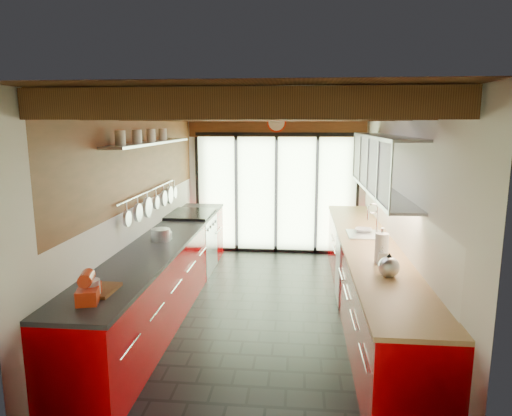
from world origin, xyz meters
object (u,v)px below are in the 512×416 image
paper_towel (382,249)px  soap_bottle (382,255)px  stand_mixer (89,289)px  bowl (363,230)px  kettle (389,266)px

paper_towel → soap_bottle: size_ratio=1.85×
stand_mixer → soap_bottle: 2.81m
bowl → soap_bottle: bearing=-90.0°
stand_mixer → kettle: (2.54, 0.85, 0.00)m
stand_mixer → paper_towel: size_ratio=0.85×
stand_mixer → soap_bottle: bearing=25.4°
paper_towel → soap_bottle: 0.08m
kettle → soap_bottle: size_ratio=1.38×
kettle → bowl: 1.76m
paper_towel → soap_bottle: (0.00, -0.06, -0.06)m
paper_towel → bowl: size_ratio=1.70×
stand_mixer → kettle: stand_mixer is taller
kettle → bowl: size_ratio=1.26×
stand_mixer → bowl: stand_mixer is taller
kettle → paper_towel: paper_towel is taller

